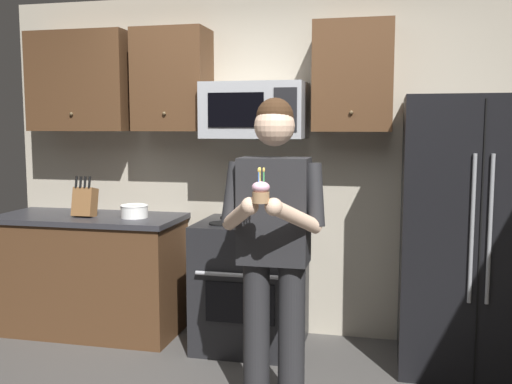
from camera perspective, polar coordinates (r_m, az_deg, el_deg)
The scene contains 10 objects.
wall_back at distance 4.49m, azimuth 2.54°, elevation 2.55°, with size 4.40×0.10×2.60m, color #B7AD99.
oven_range at distance 4.28m, azimuth -0.48°, elevation -9.04°, with size 0.76×0.70×0.93m.
microwave at distance 4.24m, azimuth -0.11°, elevation 8.01°, with size 0.74×0.41×0.40m.
refrigerator at distance 4.07m, azimuth 20.43°, elevation -3.94°, with size 0.90×0.75×1.80m.
cabinet_row_upper at distance 4.47m, azimuth -7.29°, elevation 10.83°, with size 2.78×0.36×0.76m.
counter_left at distance 4.76m, azimuth -15.95°, elevation -7.68°, with size 1.44×0.66×0.92m.
knife_block at distance 4.61m, azimuth -16.47°, elevation -0.91°, with size 0.16×0.15×0.32m.
bowl_large_white at distance 4.47m, azimuth -11.87°, elevation -1.82°, with size 0.21×0.21×0.10m.
person at distance 3.18m, azimuth 1.76°, elevation -4.63°, with size 0.60×0.48×1.76m.
cupcake at distance 2.82m, azimuth 0.47°, elevation 0.05°, with size 0.09×0.09×0.17m.
Camera 1 is at (0.81, -2.65, 1.61)m, focal length 40.71 mm.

